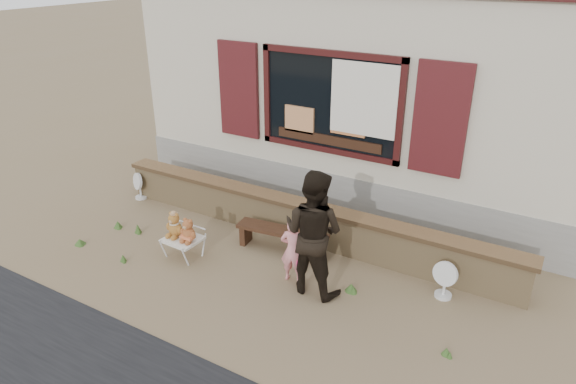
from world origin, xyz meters
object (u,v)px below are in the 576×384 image
Objects in this scene: teddy_bear_right at (189,229)px; child at (293,250)px; adult at (313,233)px; bench at (282,235)px; folding_chair at (183,240)px; teddy_bear_left at (175,224)px.

teddy_bear_right is 1.65m from child.
adult reaches higher than teddy_bear_right.
child is (0.54, -0.61, 0.21)m from bench.
child is at bearing -5.72° from adult.
child reaches higher than folding_chair.
adult reaches higher than teddy_bear_left.
adult is at bearing -43.95° from bench.
child is at bearing -55.66° from bench.
teddy_bear_right is at bearing -0.00° from folding_chair.
teddy_bear_left is at bearing -180.00° from folding_chair.
teddy_bear_left is at bearing 8.71° from adult.
folding_chair is at bearing 180.00° from teddy_bear_right.
adult is (2.10, 0.26, 0.60)m from folding_chair.
child is 0.53m from adult.
teddy_bear_left is 1.06× the size of teddy_bear_right.
teddy_bear_left reaches higher than folding_chair.
folding_chair is 2.20m from adult.
teddy_bear_right is (0.28, -0.01, -0.01)m from teddy_bear_left.
folding_chair is 1.44× the size of teddy_bear_right.
child is 0.55× the size of adult.
teddy_bear_left is (-0.14, 0.01, 0.23)m from folding_chair.
teddy_bear_right is 0.39× the size of child.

